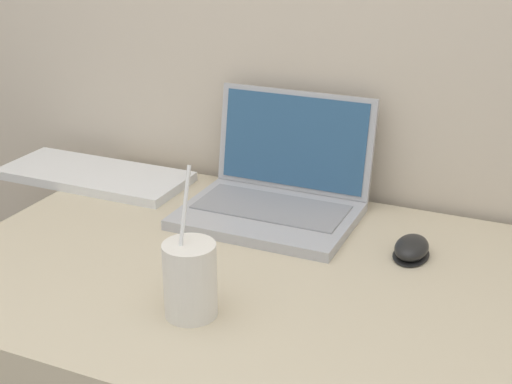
# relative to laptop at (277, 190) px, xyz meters

# --- Properties ---
(laptop) EXTENTS (0.33, 0.29, 0.22)m
(laptop) POSITION_rel_laptop_xyz_m (0.00, 0.00, 0.00)
(laptop) COLOR #ADADB2
(laptop) RESTS_ON desk
(drink_cup) EXTENTS (0.08, 0.08, 0.23)m
(drink_cup) POSITION_rel_laptop_xyz_m (0.03, -0.41, 0.01)
(drink_cup) COLOR silver
(drink_cup) RESTS_ON desk
(computer_mouse) EXTENTS (0.06, 0.10, 0.03)m
(computer_mouse) POSITION_rel_laptop_xyz_m (0.29, -0.08, -0.03)
(computer_mouse) COLOR black
(computer_mouse) RESTS_ON desk
(external_keyboard) EXTENTS (0.43, 0.18, 0.02)m
(external_keyboard) POSITION_rel_laptop_xyz_m (-0.44, -0.00, -0.04)
(external_keyboard) COLOR silver
(external_keyboard) RESTS_ON desk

